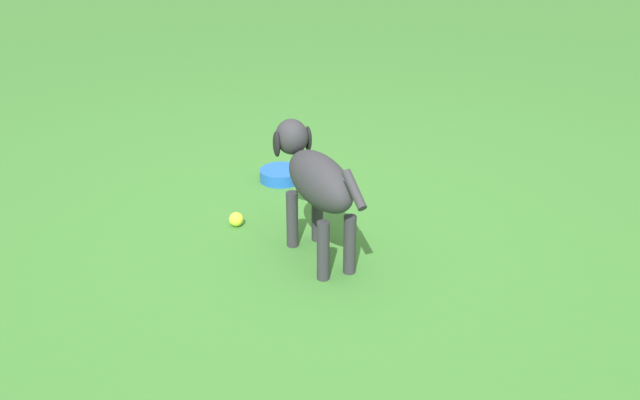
# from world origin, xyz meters

# --- Properties ---
(ground) EXTENTS (14.00, 14.00, 0.00)m
(ground) POSITION_xyz_m (0.00, 0.00, 0.00)
(ground) COLOR #38722D
(dog) EXTENTS (0.65, 0.50, 0.53)m
(dog) POSITION_xyz_m (0.13, 0.05, 0.35)
(dog) COLOR #2D2D33
(dog) RESTS_ON ground
(tennis_ball_0) EXTENTS (0.07, 0.07, 0.07)m
(tennis_ball_0) POSITION_xyz_m (-0.06, -0.35, 0.03)
(tennis_ball_0) COLOR #C9E433
(tennis_ball_0) RESTS_ON ground
(water_bowl) EXTENTS (0.22, 0.22, 0.06)m
(water_bowl) POSITION_xyz_m (-0.61, -0.27, 0.03)
(water_bowl) COLOR blue
(water_bowl) RESTS_ON ground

